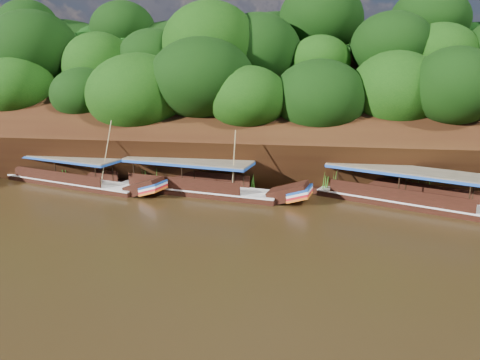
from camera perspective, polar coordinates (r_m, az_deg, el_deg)
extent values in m
plane|color=black|center=(26.11, -3.76, -6.87)|extent=(160.00, 160.00, 0.00)
cube|color=black|center=(40.50, 0.94, 6.14)|extent=(120.00, 16.12, 13.64)
cube|color=black|center=(50.88, 2.41, 3.93)|extent=(120.00, 24.00, 12.00)
ellipsoid|color=#173B09|center=(40.75, -7.69, 6.06)|extent=(18.00, 8.00, 6.40)
ellipsoid|color=#173B09|center=(46.97, 2.13, 14.32)|extent=(24.00, 11.00, 8.40)
cube|color=black|center=(33.13, 20.33, -3.03)|extent=(12.59, 7.15, 0.90)
cube|color=silver|center=(33.01, 20.40, -2.32)|extent=(12.62, 7.21, 0.10)
cube|color=brown|center=(32.67, 19.35, 1.20)|extent=(10.18, 6.34, 0.12)
cube|color=#1946A3|center=(32.70, 19.33, 1.00)|extent=(10.18, 6.34, 0.18)
cube|color=black|center=(34.09, -5.13, -1.64)|extent=(12.16, 4.42, 0.90)
cube|color=silver|center=(33.97, -5.15, -0.94)|extent=(12.18, 4.49, 0.10)
cube|color=black|center=(31.78, 5.96, -1.58)|extent=(3.10, 2.15, 1.69)
cube|color=#1946A3|center=(31.54, 7.29, -1.18)|extent=(1.77, 1.96, 0.61)
cube|color=red|center=(31.64, 7.27, -1.77)|extent=(1.77, 1.96, 0.61)
cube|color=brown|center=(33.80, -6.38, 2.40)|extent=(9.68, 4.25, 0.12)
cube|color=#1946A3|center=(33.83, -6.38, 2.20)|extent=(9.68, 4.25, 0.18)
cylinder|color=tan|center=(31.77, -0.77, 2.22)|extent=(0.44, 0.68, 4.46)
cube|color=black|center=(38.37, -19.63, -0.58)|extent=(12.05, 5.38, 0.82)
cube|color=silver|center=(38.27, -19.68, -0.02)|extent=(12.07, 5.43, 0.09)
cube|color=black|center=(33.88, -11.57, -0.87)|extent=(3.13, 2.25, 1.61)
cube|color=#1946A3|center=(33.38, -10.57, -0.57)|extent=(1.86, 1.92, 0.60)
cube|color=red|center=(33.46, -10.54, -1.08)|extent=(1.86, 1.92, 0.60)
cube|color=brown|center=(38.41, -20.71, 2.70)|extent=(9.65, 4.91, 0.11)
cube|color=#1946A3|center=(38.43, -20.70, 2.54)|extent=(9.65, 4.91, 0.16)
cylinder|color=tan|center=(35.16, -16.02, 3.17)|extent=(1.28, 0.20, 4.79)
cone|color=#32701C|center=(39.71, -20.96, 1.23)|extent=(1.50, 1.50, 1.91)
cone|color=#32701C|center=(35.93, -11.02, 0.26)|extent=(1.50, 1.50, 1.52)
cone|color=#32701C|center=(34.45, 0.69, 0.06)|extent=(1.50, 1.50, 1.69)
cone|color=#32701C|center=(34.24, 11.05, 0.22)|extent=(1.50, 1.50, 2.30)
cone|color=#32701C|center=(34.82, 21.28, -0.83)|extent=(1.50, 1.50, 1.67)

